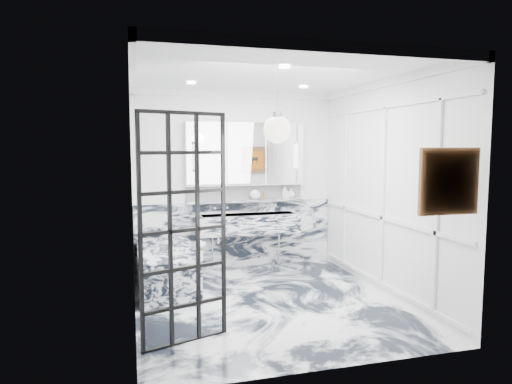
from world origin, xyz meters
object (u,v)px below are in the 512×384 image
object	(u,v)px
crittall_door	(184,230)
trough_sink	(248,224)
mirror_cabinet	(245,154)
bathtub	(166,269)

from	to	relation	value
crittall_door	trough_sink	bearing A→B (deg)	43.84
trough_sink	crittall_door	bearing A→B (deg)	-117.34
crittall_door	trough_sink	distance (m)	2.80
crittall_door	trough_sink	world-z (taller)	crittall_door
mirror_cabinet	bathtub	distance (m)	2.20
mirror_cabinet	bathtub	bearing A→B (deg)	-147.94
trough_sink	mirror_cabinet	distance (m)	1.10
trough_sink	bathtub	size ratio (longest dim) A/B	0.97
crittall_door	bathtub	bearing A→B (deg)	72.82
mirror_cabinet	bathtub	world-z (taller)	mirror_cabinet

